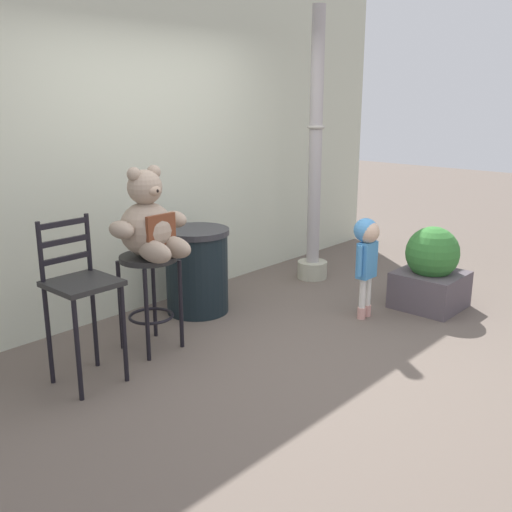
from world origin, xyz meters
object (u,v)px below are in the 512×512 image
(teddy_bear, at_px, (149,224))
(child_walking, at_px, (367,246))
(lamppost, at_px, (315,178))
(planter_with_shrub, at_px, (431,271))
(bar_stool_with_teddy, at_px, (149,281))
(trash_bin, at_px, (197,270))
(bar_chair_empty, at_px, (81,291))

(teddy_bear, height_order, child_walking, teddy_bear)
(child_walking, distance_m, lamppost, 1.28)
(lamppost, distance_m, planter_with_shrub, 1.52)
(child_walking, relative_size, planter_with_shrub, 1.17)
(bar_stool_with_teddy, xyz_separation_m, lamppost, (2.28, 0.16, 0.53))
(child_walking, bearing_deg, trash_bin, 123.45)
(lamppost, height_order, bar_chair_empty, lamppost)
(teddy_bear, bearing_deg, bar_chair_empty, -173.65)
(bar_chair_empty, bearing_deg, teddy_bear, 6.35)
(trash_bin, height_order, planter_with_shrub, trash_bin)
(teddy_bear, relative_size, lamppost, 0.24)
(child_walking, bearing_deg, bar_chair_empty, 159.02)
(teddy_bear, bearing_deg, trash_bin, 24.87)
(trash_bin, distance_m, bar_chair_empty, 1.51)
(bar_stool_with_teddy, height_order, child_walking, child_walking)
(bar_stool_with_teddy, distance_m, teddy_bear, 0.45)
(bar_chair_empty, bearing_deg, trash_bin, 16.93)
(trash_bin, bearing_deg, bar_chair_empty, -163.07)
(bar_stool_with_teddy, relative_size, bar_chair_empty, 0.66)
(lamppost, relative_size, planter_with_shrub, 3.62)
(teddy_bear, distance_m, bar_chair_empty, 0.73)
(child_walking, bearing_deg, bar_stool_with_teddy, 149.72)
(child_walking, bearing_deg, teddy_bear, 150.59)
(lamppost, bearing_deg, planter_with_shrub, -90.23)
(bar_stool_with_teddy, xyz_separation_m, trash_bin, (0.78, 0.33, -0.15))
(bar_stool_with_teddy, height_order, planter_with_shrub, planter_with_shrub)
(planter_with_shrub, bearing_deg, bar_stool_with_teddy, 152.71)
(bar_stool_with_teddy, xyz_separation_m, teddy_bear, (0.00, -0.03, 0.44))
(child_walking, distance_m, bar_chair_empty, 2.41)
(trash_bin, distance_m, planter_with_shrub, 2.12)
(child_walking, xyz_separation_m, lamppost, (0.63, 1.03, 0.43))
(bar_stool_with_teddy, distance_m, trash_bin, 0.86)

